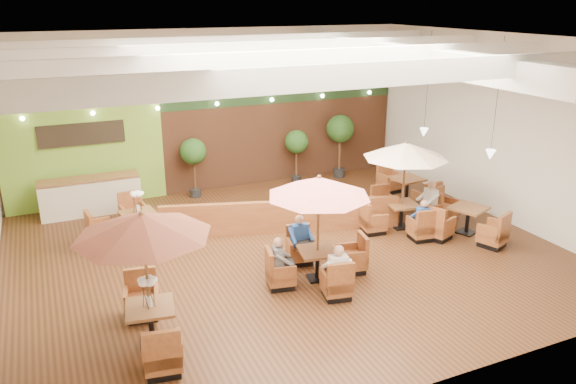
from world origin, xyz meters
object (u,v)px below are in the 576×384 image
table_2 (405,169)px  topiary_0 (193,154)px  table_5 (407,190)px  topiary_2 (340,131)px  topiary_1 (297,144)px  diner_2 (280,257)px  table_3 (129,226)px  table_4 (459,222)px  service_counter (91,196)px  diner_0 (337,266)px  diner_3 (422,215)px  table_0 (144,245)px  booth_divider (281,217)px  table_1 (318,209)px  diner_4 (429,198)px  diner_1 (300,235)px

table_2 → topiary_0: bearing=140.8°
table_5 → topiary_2: (-0.75, 3.29, 1.37)m
topiary_1 → diner_2: 7.92m
table_3 → table_4: (8.65, -3.34, -0.09)m
service_counter → table_5: 10.19m
diner_0 → diner_3: diner_0 is taller
table_0 → booth_divider: bearing=50.9°
table_5 → diner_0: size_ratio=3.27×
table_1 → topiary_2: size_ratio=1.12×
booth_divider → table_4: (4.56, -2.23, -0.10)m
topiary_0 → diner_3: 7.80m
table_2 → topiary_1: (-1.02, 5.13, -0.33)m
table_0 → table_3: 5.40m
diner_4 → diner_1: bearing=104.4°
table_1 → diner_1: table_1 is taller
diner_1 → diner_4: size_ratio=0.97×
service_counter → diner_4: bearing=-28.3°
topiary_1 → diner_3: topiary_1 is taller
table_0 → table_5: (9.37, 4.75, -1.71)m
diner_2 → service_counter: bearing=-137.1°
table_1 → table_4: 5.16m
topiary_2 → diner_3: topiary_2 is taller
service_counter → topiary_1: topiary_1 is taller
table_0 → table_2: 8.39m
service_counter → diner_4: (9.16, -4.93, 0.20)m
table_3 → topiary_0: (2.64, 2.90, 1.05)m
service_counter → topiary_1: (7.18, 0.20, 0.88)m
table_4 → diner_1: size_ratio=3.48×
table_1 → diner_3: bearing=24.7°
service_counter → topiary_0: bearing=3.4°
table_3 → diner_3: size_ratio=3.83×
service_counter → table_0: table_0 is taller
service_counter → topiary_1: bearing=1.6°
service_counter → topiary_0: topiary_0 is taller
booth_divider → table_3: bearing=-178.4°
table_3 → table_0: bearing=-102.2°
table_4 → topiary_0: topiary_0 is taller
booth_divider → diner_2: 3.26m
table_5 → diner_1: (-5.22, -2.74, 0.38)m
table_1 → table_0: bearing=-154.9°
service_counter → diner_0: bearing=-59.9°
table_2 → diner_3: size_ratio=3.58×
diner_4 → diner_3: bearing=138.4°
table_2 → table_4: table_2 is taller
booth_divider → table_3: (-4.10, 1.11, -0.01)m
diner_3 → diner_4: size_ratio=0.86×
diner_2 → diner_3: 4.76m
table_1 → table_2: bearing=37.7°
booth_divider → table_4: bearing=-9.2°
diner_0 → diner_3: bearing=35.9°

